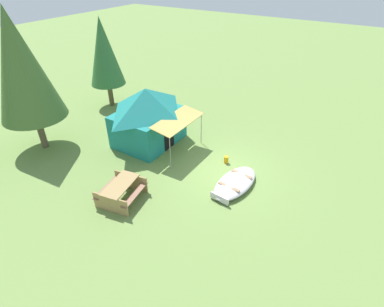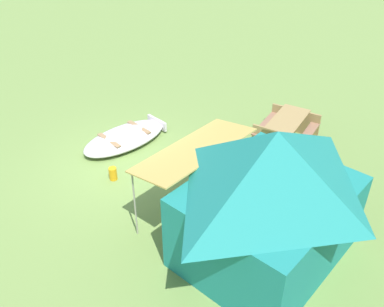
{
  "view_description": "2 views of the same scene",
  "coord_description": "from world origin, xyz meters",
  "views": [
    {
      "loc": [
        -10.1,
        -4.68,
        8.25
      ],
      "look_at": [
        -0.75,
        1.16,
        0.95
      ],
      "focal_mm": 28.24,
      "sensor_mm": 36.0,
      "label": 1
    },
    {
      "loc": [
        5.82,
        7.33,
        6.51
      ],
      "look_at": [
        -0.48,
        1.83,
        0.97
      ],
      "focal_mm": 39.11,
      "sensor_mm": 36.0,
      "label": 2
    }
  ],
  "objects": [
    {
      "name": "canvas_cabin_tent",
      "position": [
        0.27,
        4.42,
        1.52
      ],
      "size": [
        3.48,
        3.87,
        2.92
      ],
      "color": "#1B7A75",
      "rests_on": "ground_plane"
    },
    {
      "name": "cooler_box",
      "position": [
        1.48,
        3.55,
        0.19
      ],
      "size": [
        0.58,
        0.4,
        0.37
      ],
      "primitive_type": "cube",
      "rotation": [
        0.0,
        0.0,
        2.94
      ],
      "color": "silver",
      "rests_on": "ground_plane"
    },
    {
      "name": "beached_rowboat",
      "position": [
        -0.73,
        -0.97,
        0.19
      ],
      "size": [
        2.76,
        1.51,
        0.37
      ],
      "color": "silver",
      "rests_on": "ground_plane"
    },
    {
      "name": "ground_plane",
      "position": [
        0.0,
        0.0,
        0.0
      ],
      "size": [
        80.0,
        80.0,
        0.0
      ],
      "primitive_type": "plane",
      "color": "olive"
    },
    {
      "name": "picnic_table",
      "position": [
        -3.85,
        2.52,
        0.49
      ],
      "size": [
        1.92,
        1.77,
        0.79
      ],
      "color": "#9A7D4C",
      "rests_on": "ground_plane"
    },
    {
      "name": "fuel_can",
      "position": [
        0.65,
        0.13,
        0.17
      ],
      "size": [
        0.29,
        0.29,
        0.35
      ],
      "primitive_type": "cylinder",
      "rotation": [
        0.0,
        0.0,
        3.95
      ],
      "color": "orange",
      "rests_on": "ground_plane"
    }
  ]
}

